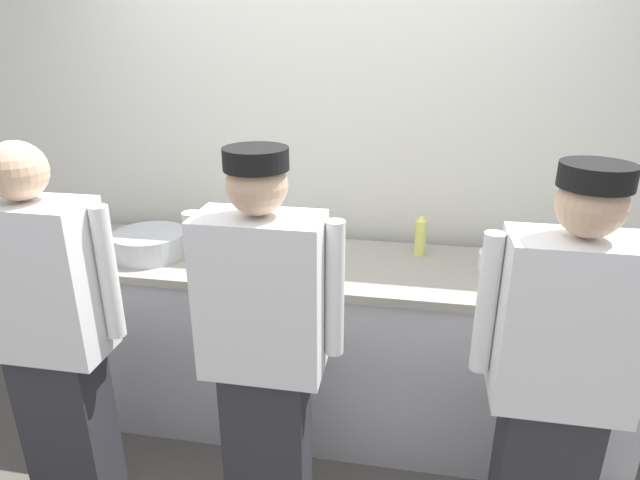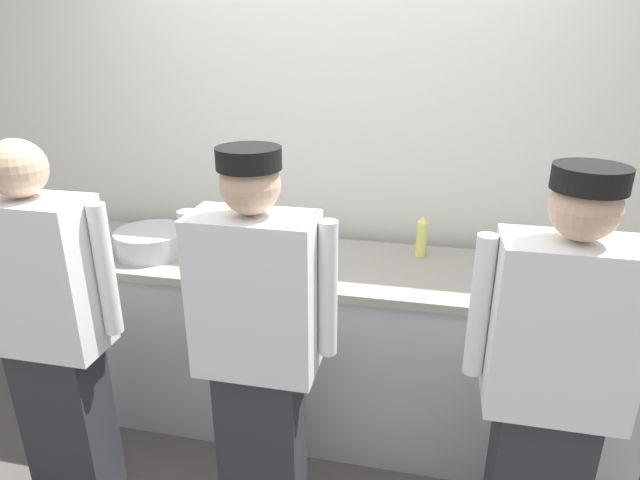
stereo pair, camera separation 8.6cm
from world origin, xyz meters
name	(u,v)px [view 1 (the left image)]	position (x,y,z in m)	size (l,w,h in m)	color
ground_plane	(308,464)	(0.00, 0.00, 0.00)	(9.00, 9.00, 0.00)	#514C47
wall_back	(336,158)	(0.00, 0.81, 1.35)	(4.72, 0.10, 2.69)	silver
prep_counter	(321,344)	(0.00, 0.35, 0.47)	(3.01, 0.66, 0.93)	#B2B2B7
chef_near_left	(51,334)	(-0.95, -0.39, 0.86)	(0.60, 0.24, 1.63)	#2D2D33
chef_center	(264,347)	(-0.09, -0.34, 0.87)	(0.59, 0.24, 1.62)	#2D2D33
chef_far_right	(558,379)	(0.96, -0.34, 0.86)	(0.59, 0.24, 1.62)	#2D2D33
plate_stack_front	(501,262)	(0.85, 0.40, 0.97)	(0.21, 0.21, 0.08)	white
mixing_bowl_steel	(150,244)	(-0.85, 0.28, 0.99)	(0.36, 0.36, 0.12)	#B7BABF
sheet_tray	(254,257)	(-0.33, 0.32, 0.94)	(0.44, 0.34, 0.02)	#B7BABF
squeeze_bottle_primary	(584,271)	(1.16, 0.23, 1.03)	(0.05, 0.05, 0.20)	#56A333
squeeze_bottle_secondary	(316,256)	(0.01, 0.18, 1.03)	(0.05, 0.05, 0.21)	#56A333
squeeze_bottle_spare	(421,236)	(0.47, 0.53, 1.03)	(0.05, 0.05, 0.21)	#E5E066
ramekin_red_sauce	(84,249)	(-1.20, 0.25, 0.95)	(0.10, 0.10, 0.04)	white
ramekin_orange_sauce	(126,238)	(-1.07, 0.44, 0.95)	(0.10, 0.10, 0.04)	white
deli_cup	(315,243)	(-0.05, 0.48, 0.98)	(0.09, 0.09, 0.09)	white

